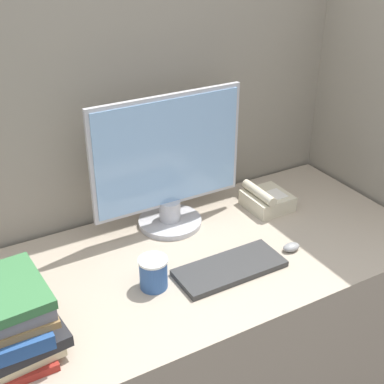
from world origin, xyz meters
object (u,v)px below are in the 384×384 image
object	(u,v)px
mouse	(291,247)
desk_telephone	(266,200)
monitor	(168,168)
book_stack	(11,319)
keyboard	(230,268)
coffee_cup	(153,273)

from	to	relation	value
mouse	desk_telephone	size ratio (longest dim) A/B	0.36
monitor	book_stack	size ratio (longest dim) A/B	2.04
mouse	desk_telephone	xyz separation A→B (m)	(0.10, 0.29, 0.02)
mouse	desk_telephone	distance (m)	0.30
mouse	book_stack	bearing A→B (deg)	179.63
monitor	desk_telephone	distance (m)	0.44
book_stack	keyboard	bearing A→B (deg)	0.17
monitor	keyboard	world-z (taller)	monitor
mouse	book_stack	world-z (taller)	book_stack
monitor	desk_telephone	size ratio (longest dim) A/B	3.24
keyboard	mouse	bearing A→B (deg)	-1.87
coffee_cup	book_stack	world-z (taller)	book_stack
coffee_cup	book_stack	bearing A→B (deg)	-173.42
coffee_cup	monitor	bearing A→B (deg)	54.93
monitor	keyboard	distance (m)	0.43
monitor	desk_telephone	bearing A→B (deg)	-12.03
keyboard	desk_telephone	xyz separation A→B (m)	(0.35, 0.28, 0.03)
monitor	mouse	size ratio (longest dim) A/B	9.07
monitor	coffee_cup	xyz separation A→B (m)	(-0.22, -0.31, -0.18)
mouse	monitor	bearing A→B (deg)	127.97
keyboard	coffee_cup	xyz separation A→B (m)	(-0.25, 0.05, 0.04)
coffee_cup	desk_telephone	size ratio (longest dim) A/B	0.58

